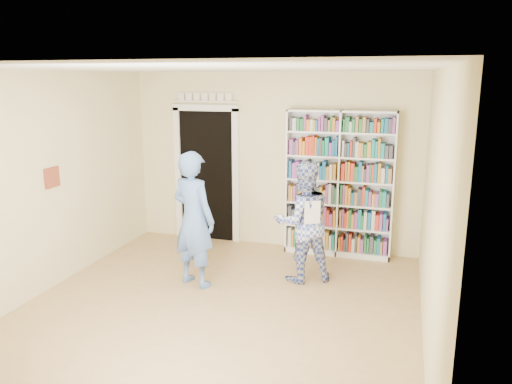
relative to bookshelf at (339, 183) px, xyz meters
The scene contains 11 objects.
floor 2.79m from the bookshelf, 114.26° to the right, with size 5.00×5.00×0.00m, color #A87E51.
ceiling 3.03m from the bookshelf, 114.26° to the right, with size 5.00×5.00×0.00m, color white.
wall_back 1.10m from the bookshelf, behind, with size 4.50×4.50×0.00m, color beige.
wall_left 4.06m from the bookshelf, 144.66° to the right, with size 5.00×5.00×0.00m, color beige.
wall_right 2.64m from the bookshelf, 63.01° to the right, with size 5.00×5.00×0.00m, color beige.
bookshelf is the anchor object (origin of this frame).
doorway 2.16m from the bookshelf, behind, with size 1.10×0.08×2.43m.
wall_art 3.94m from the bookshelf, 146.88° to the right, with size 0.03×0.25×0.25m, color maroon.
man_blue 2.32m from the bookshelf, 133.74° to the right, with size 0.63×0.42×1.74m, color #5377BA.
man_plaid 1.21m from the bookshelf, 105.17° to the right, with size 0.77×0.60×1.58m, color #3447A0.
paper_sheet 1.34m from the bookshelf, 96.53° to the right, with size 0.21×0.01×0.29m, color white.
Camera 1 is at (1.96, -4.89, 2.60)m, focal length 35.00 mm.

